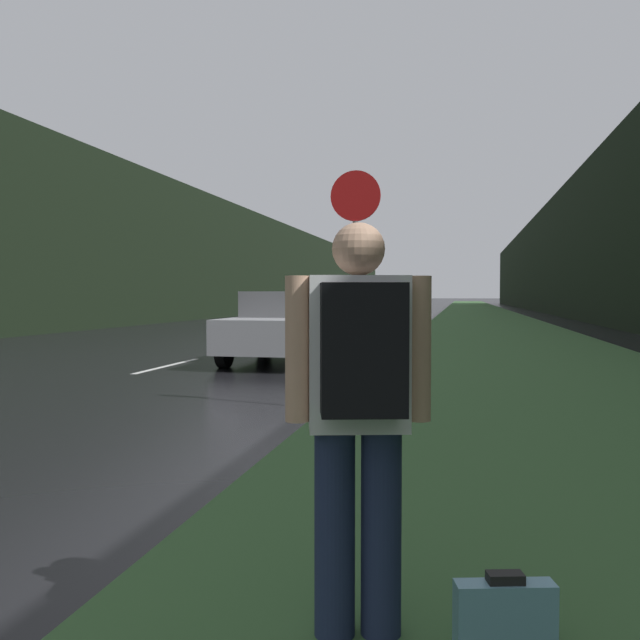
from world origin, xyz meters
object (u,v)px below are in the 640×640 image
(stop_sign, at_px, (355,268))
(delivery_truck, at_px, (402,293))
(suitcase, at_px, (505,616))
(hitchhiker_with_backpack, at_px, (359,403))
(car_passing_near, at_px, (283,327))

(stop_sign, xyz_separation_m, delivery_truck, (-6.66, 84.33, -0.00))
(suitcase, xyz_separation_m, delivery_truck, (-8.13, 89.81, 1.62))
(hitchhiker_with_backpack, bearing_deg, suitcase, -9.63)
(hitchhiker_with_backpack, bearing_deg, car_passing_near, 92.60)
(car_passing_near, xyz_separation_m, delivery_truck, (-4.17, 78.47, 1.01))
(car_passing_near, bearing_deg, delivery_truck, -86.96)
(suitcase, bearing_deg, stop_sign, 91.09)
(stop_sign, height_order, hitchhiker_with_backpack, stop_sign)
(stop_sign, distance_m, car_passing_near, 6.45)
(suitcase, distance_m, car_passing_near, 12.03)
(suitcase, height_order, delivery_truck, delivery_truck)
(suitcase, distance_m, delivery_truck, 90.19)
(stop_sign, height_order, car_passing_near, stop_sign)
(hitchhiker_with_backpack, xyz_separation_m, delivery_truck, (-7.54, 89.85, 0.77))
(hitchhiker_with_backpack, height_order, delivery_truck, delivery_truck)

